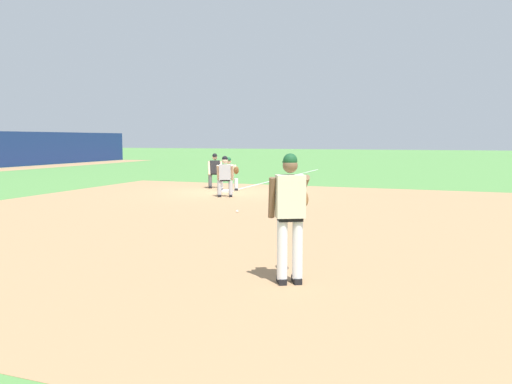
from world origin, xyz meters
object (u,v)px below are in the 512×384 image
(baseball, at_px, (237,211))
(first_baseman, at_px, (229,172))
(pitcher, at_px, (291,210))
(umpire, at_px, (215,169))
(first_base_bag, at_px, (227,191))
(baserunner, at_px, (225,175))

(baseball, distance_m, first_baseman, 5.98)
(pitcher, height_order, umpire, pitcher)
(pitcher, height_order, first_baseman, pitcher)
(pitcher, xyz_separation_m, umpire, (12.17, 6.86, -0.27))
(first_base_bag, bearing_deg, baserunner, -158.97)
(first_base_bag, height_order, first_baseman, first_baseman)
(first_baseman, distance_m, baserunner, 2.17)
(pitcher, bearing_deg, first_baseman, 27.26)
(umpire, bearing_deg, first_baseman, -126.73)
(pitcher, distance_m, baserunner, 10.75)
(first_baseman, xyz_separation_m, umpire, (0.72, 0.96, 0.06))
(baseball, bearing_deg, baserunner, 28.94)
(first_base_bag, xyz_separation_m, baseball, (-4.85, -2.42, -0.01))
(baseball, relative_size, umpire, 0.05)
(pitcher, height_order, baserunner, pitcher)
(first_base_bag, xyz_separation_m, pitcher, (-10.93, -5.77, 1.01))
(pitcher, relative_size, baserunner, 1.27)
(baserunner, relative_size, umpire, 1.00)
(pitcher, bearing_deg, baseball, 28.80)
(pitcher, xyz_separation_m, first_baseman, (11.45, 5.90, -0.33))
(first_base_bag, height_order, baseball, first_base_bag)
(baserunner, bearing_deg, pitcher, -151.15)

